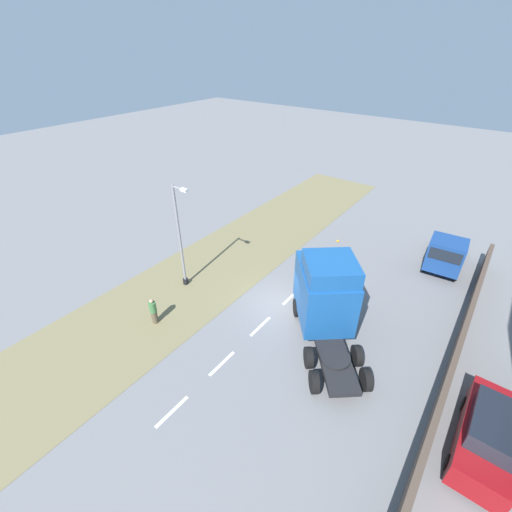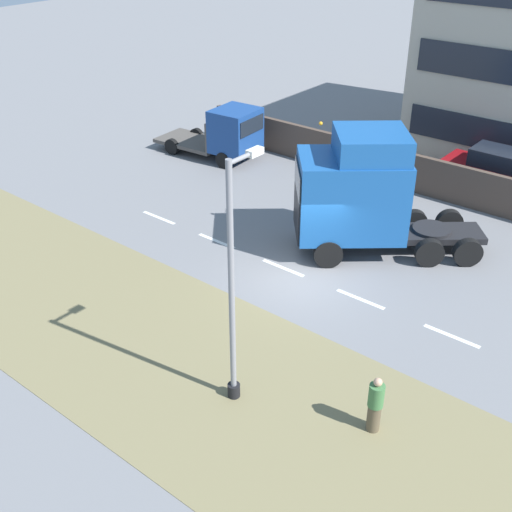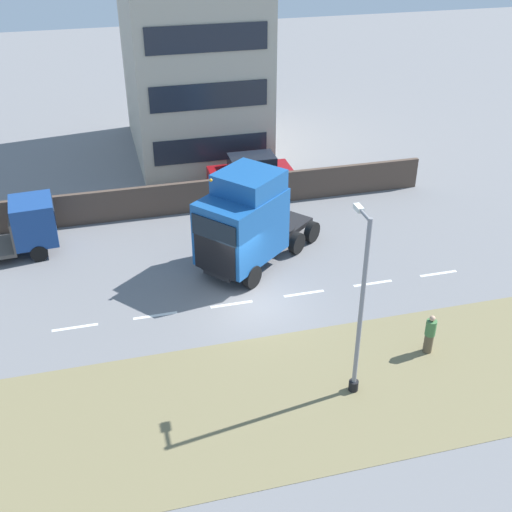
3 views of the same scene
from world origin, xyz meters
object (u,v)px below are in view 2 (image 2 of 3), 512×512
(lorry_cab, at_px, (359,194))
(parked_car, at_px, (498,174))
(pedestrian, at_px, (375,405))
(lamp_post, at_px, (234,299))
(flatbed_truck, at_px, (228,133))

(lorry_cab, bearing_deg, parked_car, -55.45)
(parked_car, height_order, pedestrian, parked_car)
(lamp_post, bearing_deg, lorry_cab, 10.75)
(lorry_cab, xyz_separation_m, flatbed_truck, (3.95, 9.70, -0.92))
(pedestrian, bearing_deg, lamp_post, 108.84)
(lorry_cab, bearing_deg, flatbed_truck, 27.99)
(lorry_cab, xyz_separation_m, pedestrian, (-7.63, -5.18, -1.51))
(lamp_post, distance_m, pedestrian, 4.35)
(lamp_post, xyz_separation_m, pedestrian, (1.19, -3.50, -2.29))
(flatbed_truck, distance_m, lamp_post, 17.19)
(parked_car, height_order, lamp_post, lamp_post)
(lamp_post, height_order, pedestrian, lamp_post)
(flatbed_truck, distance_m, parked_car, 12.63)
(flatbed_truck, bearing_deg, pedestrian, 47.77)
(lorry_cab, height_order, pedestrian, lorry_cab)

